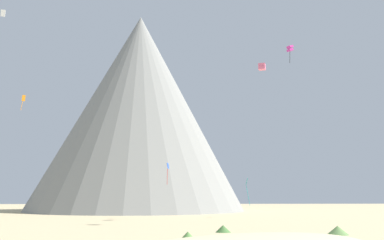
% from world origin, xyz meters
% --- Properties ---
extents(bush_mid_center, '(2.04, 2.04, 0.85)m').
position_xyz_m(bush_mid_center, '(6.39, 22.75, 0.43)').
color(bush_mid_center, '#477238').
rests_on(bush_mid_center, ground_plane).
extents(bush_ridge_crest, '(1.22, 1.22, 0.62)m').
position_xyz_m(bush_ridge_crest, '(1.85, 16.64, 0.31)').
color(bush_ridge_crest, '#568442').
rests_on(bush_ridge_crest, ground_plane).
extents(bush_near_right, '(3.45, 3.45, 1.00)m').
position_xyz_m(bush_near_right, '(18.91, 18.76, 0.50)').
color(bush_near_right, '#668C4C').
rests_on(bush_near_right, ground_plane).
extents(bush_low_patch, '(2.64, 2.64, 0.92)m').
position_xyz_m(bush_low_patch, '(4.19, 9.34, 0.46)').
color(bush_low_patch, '#477238').
rests_on(bush_low_patch, ground_plane).
extents(rock_massif, '(82.01, 82.01, 60.78)m').
position_xyz_m(rock_massif, '(-10.25, 96.74, 27.62)').
color(rock_massif, gray).
rests_on(rock_massif, ground_plane).
extents(kite_orange_mid, '(0.72, 0.47, 2.79)m').
position_xyz_m(kite_orange_mid, '(-26.60, 45.99, 21.40)').
color(kite_orange_mid, orange).
extents(kite_magenta_high, '(1.30, 1.26, 3.53)m').
position_xyz_m(kite_magenta_high, '(22.54, 45.23, 31.82)').
color(kite_magenta_high, '#D1339E').
extents(kite_teal_low, '(0.79, 0.98, 5.66)m').
position_xyz_m(kite_teal_low, '(15.89, 56.84, 6.39)').
color(kite_teal_low, teal).
extents(kite_rainbow_mid, '(1.36, 1.36, 0.97)m').
position_xyz_m(kite_rainbow_mid, '(14.48, 34.31, 24.62)').
color(kite_rainbow_mid, '#E5668C').
extents(kite_white_high, '(0.76, 0.34, 1.10)m').
position_xyz_m(kite_white_high, '(-26.89, 35.04, 33.03)').
color(kite_white_high, white).
extents(kite_blue_low, '(0.51, 0.90, 4.20)m').
position_xyz_m(kite_blue_low, '(-0.41, 51.75, 9.46)').
color(kite_blue_low, blue).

